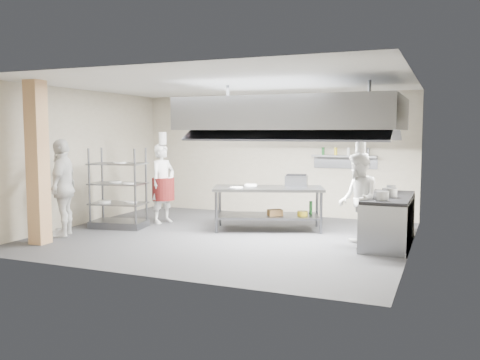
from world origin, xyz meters
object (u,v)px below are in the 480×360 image
at_px(chef_head, 163,184).
at_px(chef_line, 358,200).
at_px(pass_rack, 118,188).
at_px(chef_plating, 63,188).
at_px(cooking_range, 388,222).
at_px(stockpot, 390,193).
at_px(island, 268,208).
at_px(griddle, 296,181).

height_order(chef_head, chef_line, chef_head).
relative_size(pass_rack, chef_plating, 0.89).
bearing_deg(cooking_range, chef_line, -135.58).
xyz_separation_m(chef_head, chef_plating, (-1.10, -1.98, 0.07)).
bearing_deg(cooking_range, chef_head, 176.14).
xyz_separation_m(pass_rack, stockpot, (5.63, 0.25, 0.12)).
bearing_deg(stockpot, chef_line, -158.71).
bearing_deg(cooking_range, chef_plating, -164.83).
relative_size(chef_plating, stockpot, 7.89).
bearing_deg(stockpot, island, 163.99).
distance_m(island, chef_head, 2.52).
relative_size(pass_rack, chef_head, 0.96).
bearing_deg(island, cooking_range, -30.04).
relative_size(chef_head, griddle, 3.86).
xyz_separation_m(island, chef_head, (-2.48, -0.13, 0.44)).
bearing_deg(stockpot, pass_rack, -177.43).
relative_size(pass_rack, stockpot, 7.04).
xyz_separation_m(chef_plating, griddle, (4.07, 2.52, 0.06)).
bearing_deg(griddle, cooking_range, -34.44).
height_order(island, cooking_range, island).
distance_m(chef_line, stockpot, 0.58).
distance_m(island, stockpot, 2.70).
bearing_deg(chef_line, pass_rack, -108.55).
height_order(pass_rack, chef_plating, chef_plating).
xyz_separation_m(island, chef_plating, (-3.58, -2.11, 0.51)).
bearing_deg(chef_head, chef_line, -85.71).
bearing_deg(stockpot, chef_head, 173.18).
relative_size(island, stockpot, 9.37).
xyz_separation_m(pass_rack, chef_head, (0.60, 0.85, 0.04)).
relative_size(cooking_range, chef_line, 1.17).
height_order(cooking_range, chef_head, chef_head).
bearing_deg(chef_plating, cooking_range, 81.93).
xyz_separation_m(chef_plating, stockpot, (6.13, 1.38, 0.02)).
height_order(cooking_range, stockpot, stockpot).
bearing_deg(stockpot, cooking_range, 99.77).
bearing_deg(griddle, pass_rack, -169.59).
relative_size(pass_rack, chef_line, 1.01).
relative_size(pass_rack, griddle, 3.71).
xyz_separation_m(chef_head, stockpot, (5.03, -0.60, 0.09)).
bearing_deg(griddle, chef_line, -52.25).
distance_m(cooking_range, chef_line, 0.80).
bearing_deg(stockpot, chef_plating, -167.28).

